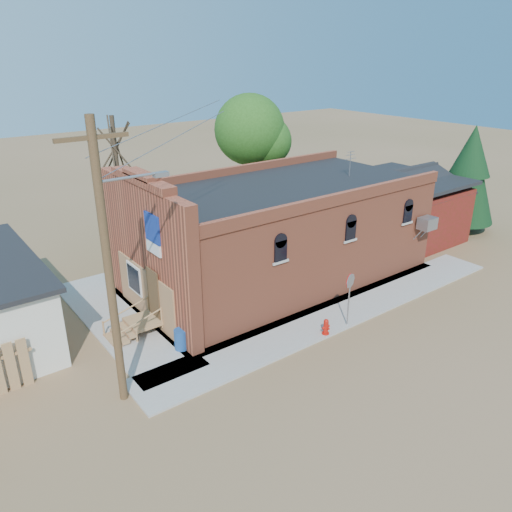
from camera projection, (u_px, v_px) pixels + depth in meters
ground at (329, 334)px, 20.00m from camera, size 120.00×120.00×0.00m
sidewalk_south at (340, 313)px, 21.48m from camera, size 19.00×2.20×0.08m
sidewalk_west at (120, 320)px, 20.90m from camera, size 2.60×10.00×0.08m
brick_bar at (276, 233)px, 24.07m from camera, size 16.40×7.97×6.30m
red_shed at (404, 200)px, 29.59m from camera, size 5.40×6.40×4.30m
utility_pole at (110, 263)px, 14.52m from camera, size 3.12×0.26×9.00m
tree_bare_near at (115, 146)px, 25.63m from camera, size 2.80×2.80×7.65m
tree_leafy at (250, 130)px, 31.03m from camera, size 4.40×4.40×8.15m
evergreen_tree at (469, 172)px, 30.16m from camera, size 3.60×3.60×6.50m
fire_hydrant at (326, 327)px, 19.71m from camera, size 0.38×0.37×0.66m
stop_sign at (350, 286)px, 19.84m from camera, size 0.61×0.23×2.30m
trash_barrel at (181, 339)px, 18.72m from camera, size 0.68×0.68×0.80m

